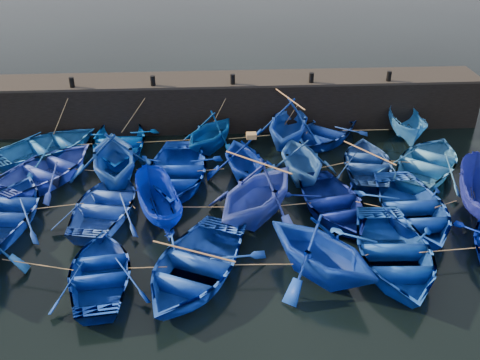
{
  "coord_description": "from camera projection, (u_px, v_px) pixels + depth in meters",
  "views": [
    {
      "loc": [
        -1.11,
        -16.19,
        11.95
      ],
      "look_at": [
        0.0,
        3.2,
        0.7
      ],
      "focal_mm": 40.0,
      "sensor_mm": 36.0,
      "label": 1
    }
  ],
  "objects": [
    {
      "name": "boat_7",
      "position": [
        114.0,
        156.0,
        23.14
      ],
      "size": [
        4.86,
        5.38,
        2.48
      ],
      "primitive_type": "imported",
      "rotation": [
        0.0,
        0.0,
        3.32
      ],
      "color": "#144298",
      "rests_on": "ground"
    },
    {
      "name": "bollard_1",
      "position": [
        153.0,
        81.0,
        26.69
      ],
      "size": [
        0.24,
        0.24,
        0.5
      ],
      "primitive_type": "cylinder",
      "color": "black",
      "rests_on": "quay_top"
    },
    {
      "name": "boat_15",
      "position": [
        158.0,
        203.0,
        20.76
      ],
      "size": [
        2.6,
        4.24,
        1.54
      ],
      "primitive_type": "imported",
      "rotation": [
        0.0,
        0.0,
        3.44
      ],
      "color": "#001998",
      "rests_on": "ground"
    },
    {
      "name": "boat_23",
      "position": [
        321.0,
        249.0,
        17.61
      ],
      "size": [
        5.75,
        5.81,
        2.32
      ],
      "primitive_type": "imported",
      "rotation": [
        0.0,
        0.0,
        0.72
      ],
      "color": "#082EA3",
      "rests_on": "ground"
    },
    {
      "name": "boat_22",
      "position": [
        194.0,
        265.0,
        17.79
      ],
      "size": [
        5.83,
        6.59,
        1.13
      ],
      "primitive_type": "imported",
      "rotation": [
        0.0,
        0.0,
        -0.43
      ],
      "color": "#113BA9",
      "rests_on": "ground"
    },
    {
      "name": "boat_4",
      "position": [
        325.0,
        132.0,
        27.05
      ],
      "size": [
        5.66,
        5.86,
        0.99
      ],
      "primitive_type": "imported",
      "rotation": [
        0.0,
        0.0,
        -0.68
      ],
      "color": "#15389A",
      "rests_on": "ground"
    },
    {
      "name": "boat_19",
      "position": [
        480.0,
        194.0,
        21.2
      ],
      "size": [
        2.89,
        4.71,
        1.71
      ],
      "primitive_type": "imported",
      "rotation": [
        0.0,
        0.0,
        2.84
      ],
      "color": "navy",
      "rests_on": "ground"
    },
    {
      "name": "boat_13",
      "position": [
        7.0,
        211.0,
        20.74
      ],
      "size": [
        4.04,
        5.32,
        1.04
      ],
      "primitive_type": "imported",
      "rotation": [
        0.0,
        0.0,
        3.05
      ],
      "color": "navy",
      "rests_on": "ground"
    },
    {
      "name": "boat_9",
      "position": [
        244.0,
        159.0,
        23.42
      ],
      "size": [
        3.97,
        4.39,
        2.02
      ],
      "primitive_type": "imported",
      "rotation": [
        0.0,
        0.0,
        3.33
      ],
      "color": "navy",
      "rests_on": "ground"
    },
    {
      "name": "bollard_4",
      "position": [
        389.0,
        76.0,
        27.28
      ],
      "size": [
        0.24,
        0.24,
        0.5
      ],
      "primitive_type": "cylinder",
      "color": "black",
      "rests_on": "quay_top"
    },
    {
      "name": "boat_2",
      "position": [
        210.0,
        131.0,
        25.99
      ],
      "size": [
        4.68,
        4.83,
        1.95
      ],
      "primitive_type": "imported",
      "rotation": [
        0.0,
        0.0,
        -0.57
      ],
      "color": "navy",
      "rests_on": "ground"
    },
    {
      "name": "boat_8",
      "position": [
        177.0,
        171.0,
        23.36
      ],
      "size": [
        4.26,
        5.72,
        1.14
      ],
      "primitive_type": "imported",
      "rotation": [
        0.0,
        0.0,
        -0.06
      ],
      "color": "#062A9E",
      "rests_on": "ground"
    },
    {
      "name": "mooring_ropes",
      "position": [
        235.0,
        159.0,
        23.69
      ],
      "size": [
        17.83,
        11.81,
        2.1
      ],
      "color": "tan",
      "rests_on": "ground"
    },
    {
      "name": "boat_14",
      "position": [
        107.0,
        204.0,
        21.21
      ],
      "size": [
        4.27,
        5.36,
        1.0
      ],
      "primitive_type": "imported",
      "rotation": [
        0.0,
        0.0,
        2.95
      ],
      "color": "blue",
      "rests_on": "ground"
    },
    {
      "name": "bollard_0",
      "position": [
        72.0,
        82.0,
        26.49
      ],
      "size": [
        0.24,
        0.24,
        0.5
      ],
      "primitive_type": "cylinder",
      "color": "black",
      "rests_on": "quay_top"
    },
    {
      "name": "bollard_2",
      "position": [
        233.0,
        79.0,
        26.89
      ],
      "size": [
        0.24,
        0.24,
        0.5
      ],
      "primitive_type": "cylinder",
      "color": "black",
      "rests_on": "quay_top"
    },
    {
      "name": "quay_wall",
      "position": [
        232.0,
        103.0,
        28.48
      ],
      "size": [
        26.0,
        2.5,
        2.5
      ],
      "primitive_type": "cube",
      "color": "black",
      "rests_on": "ground"
    },
    {
      "name": "boat_1",
      "position": [
        118.0,
        143.0,
        25.83
      ],
      "size": [
        4.25,
        5.68,
        1.12
      ],
      "primitive_type": "imported",
      "rotation": [
        0.0,
        0.0,
        0.07
      ],
      "color": "blue",
      "rests_on": "ground"
    },
    {
      "name": "quay_top",
      "position": [
        232.0,
        79.0,
        27.82
      ],
      "size": [
        26.0,
        2.5,
        0.12
      ],
      "primitive_type": "cube",
      "color": "black",
      "rests_on": "quay_wall"
    },
    {
      "name": "boat_18",
      "position": [
        412.0,
        208.0,
        20.83
      ],
      "size": [
        3.98,
        5.47,
        1.11
      ],
      "primitive_type": "imported",
      "rotation": [
        0.0,
        0.0,
        0.03
      ],
      "color": "#0D3796",
      "rests_on": "ground"
    },
    {
      "name": "bollard_3",
      "position": [
        311.0,
        78.0,
        27.08
      ],
      "size": [
        0.24,
        0.24,
        0.5
      ],
      "primitive_type": "cylinder",
      "color": "black",
      "rests_on": "quay_top"
    },
    {
      "name": "boat_12",
      "position": [
        429.0,
        162.0,
        24.17
      ],
      "size": [
        6.11,
        6.42,
        1.08
      ],
      "primitive_type": "imported",
      "rotation": [
        0.0,
        0.0,
        2.51
      ],
      "color": "#2868AC",
      "rests_on": "ground"
    },
    {
      "name": "loose_oars",
      "position": [
        285.0,
        159.0,
        21.78
      ],
      "size": [
        10.01,
        12.07,
        1.59
      ],
      "color": "#99724C",
      "rests_on": "ground"
    },
    {
      "name": "boat_11",
      "position": [
        368.0,
        163.0,
        24.24
      ],
      "size": [
        4.05,
        5.13,
        0.96
      ],
      "primitive_type": "imported",
      "rotation": [
        0.0,
        0.0,
        2.97
      ],
      "color": "navy",
      "rests_on": "ground"
    },
    {
      "name": "boat_3",
      "position": [
        288.0,
        123.0,
        26.32
      ],
      "size": [
        5.12,
        5.55,
        2.42
      ],
      "primitive_type": "imported",
      "rotation": [
        0.0,
        0.0,
        -0.29
      ],
      "color": "#133EBA",
      "rests_on": "ground"
    },
    {
      "name": "wooden_crate",
      "position": [
        251.0,
        136.0,
        22.87
      ],
      "size": [
        0.43,
        0.38,
        0.22
      ],
      "primitive_type": "cube",
      "color": "olive",
      "rests_on": "boat_9"
    },
    {
      "name": "boat_21",
      "position": [
        101.0,
        271.0,
        17.69
      ],
      "size": [
        3.63,
        4.73,
        0.91
      ],
      "primitive_type": "imported",
      "rotation": [
        0.0,
        0.0,
        3.26
      ],
      "color": "navy",
      "rests_on": "ground"
    },
    {
      "name": "boat_5",
      "position": [
        406.0,
        125.0,
        27.11
      ],
      "size": [
        1.8,
        4.13,
        1.56
      ],
      "primitive_type": "imported",
      "rotation": [
        0.0,
        0.0,
        -0.07
      ],
      "color": "blue",
      "rests_on": "ground"
    },
    {
      "name": "boat_24",
      "position": [
        394.0,
        253.0,
        18.37
      ],
      "size": [
        4.14,
        5.62,
        1.13
      ],
      "primitive_type": "imported",
      "rotation": [
        0.0,
        0.0,
        -0.04
      ],
      "color": "#0A3A9D",
      "rests_on": "ground"
    },
    {
      "name": "boat_6",
      "position": [
        47.0,
        169.0,
        23.59
      ],
      "size": [
        5.99,
        6.38,
        1.08
      ],
      "primitive_type": "imported",
      "rotation": [
        0.0,
        0.0,
        2.55
      ],
      "color": "#253CB2",
      "rests_on": "ground"
    },
    {
      "name": "boat_16",
      "position": [
        257.0,
        191.0,
        20.61
      ],
      "size": [
        6.12,
        6.24,
        2.49
      ],
      "primitive_type": "imported",
      "rotation": [
        0.0,
        0.0,
        -0.66
      ],
      "color": "#283EAC",
      "rests_on": "ground"
    },
    {
      "name": "boat_17",
      "position": [
        333.0,
        203.0,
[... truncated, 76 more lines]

